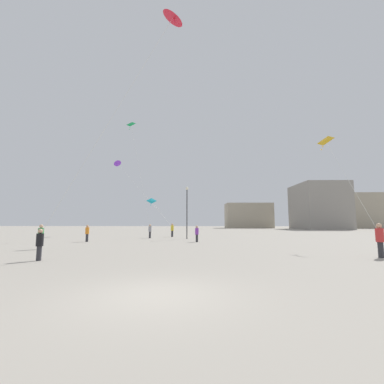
{
  "coord_description": "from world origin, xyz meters",
  "views": [
    {
      "loc": [
        1.36,
        -7.03,
        1.87
      ],
      "look_at": [
        0.0,
        17.27,
        4.74
      ],
      "focal_mm": 24.6,
      "sensor_mm": 36.0,
      "label": 1
    }
  ],
  "objects_px": {
    "kite_amber_delta": "(326,142)",
    "lamppost_east": "(187,205)",
    "kite_cyan_delta": "(152,201)",
    "building_left_hall": "(248,216)",
    "building_right_hall": "(348,211)",
    "person_in_purple": "(197,233)",
    "person_in_grey": "(150,231)",
    "person_in_yellow": "(172,229)",
    "kite_emerald_delta": "(131,128)",
    "building_centre_hall": "(318,207)",
    "person_in_green": "(41,236)",
    "kite_violet_diamond": "(118,164)",
    "person_in_orange": "(87,232)",
    "person_in_black": "(40,243)",
    "person_in_red": "(380,239)",
    "kite_crimson_diamond": "(173,19)"
  },
  "relations": [
    {
      "from": "person_in_yellow",
      "to": "kite_amber_delta",
      "type": "height_order",
      "value": "kite_amber_delta"
    },
    {
      "from": "building_centre_hall",
      "to": "person_in_purple",
      "type": "bearing_deg",
      "value": -122.25
    },
    {
      "from": "person_in_grey",
      "to": "building_right_hall",
      "type": "relative_size",
      "value": 0.06
    },
    {
      "from": "kite_emerald_delta",
      "to": "person_in_grey",
      "type": "bearing_deg",
      "value": -18.84
    },
    {
      "from": "building_left_hall",
      "to": "person_in_black",
      "type": "bearing_deg",
      "value": -105.4
    },
    {
      "from": "person_in_purple",
      "to": "building_right_hall",
      "type": "distance_m",
      "value": 89.82
    },
    {
      "from": "kite_amber_delta",
      "to": "lamppost_east",
      "type": "relative_size",
      "value": 1.23
    },
    {
      "from": "kite_cyan_delta",
      "to": "person_in_red",
      "type": "bearing_deg",
      "value": -52.0
    },
    {
      "from": "person_in_orange",
      "to": "person_in_purple",
      "type": "height_order",
      "value": "person_in_orange"
    },
    {
      "from": "kite_crimson_diamond",
      "to": "person_in_grey",
      "type": "bearing_deg",
      "value": 105.06
    },
    {
      "from": "kite_amber_delta",
      "to": "lamppost_east",
      "type": "xyz_separation_m",
      "value": [
        -12.1,
        9.97,
        -4.38
      ]
    },
    {
      "from": "person_in_yellow",
      "to": "lamppost_east",
      "type": "distance_m",
      "value": 5.87
    },
    {
      "from": "person_in_grey",
      "to": "building_centre_hall",
      "type": "height_order",
      "value": "building_centre_hall"
    },
    {
      "from": "person_in_yellow",
      "to": "kite_emerald_delta",
      "type": "height_order",
      "value": "kite_emerald_delta"
    },
    {
      "from": "building_left_hall",
      "to": "lamppost_east",
      "type": "relative_size",
      "value": 2.79
    },
    {
      "from": "person_in_orange",
      "to": "person_in_green",
      "type": "height_order",
      "value": "person_in_green"
    },
    {
      "from": "person_in_green",
      "to": "lamppost_east",
      "type": "bearing_deg",
      "value": 154.01
    },
    {
      "from": "person_in_black",
      "to": "building_left_hall",
      "type": "relative_size",
      "value": 0.09
    },
    {
      "from": "kite_violet_diamond",
      "to": "kite_cyan_delta",
      "type": "xyz_separation_m",
      "value": [
        6.85,
        -4.85,
        -6.72
      ]
    },
    {
      "from": "person_in_yellow",
      "to": "lamppost_east",
      "type": "relative_size",
      "value": 0.29
    },
    {
      "from": "person_in_purple",
      "to": "building_centre_hall",
      "type": "bearing_deg",
      "value": 117.33
    },
    {
      "from": "person_in_orange",
      "to": "person_in_yellow",
      "type": "xyz_separation_m",
      "value": [
        7.28,
        9.82,
        0.07
      ]
    },
    {
      "from": "person_in_grey",
      "to": "kite_violet_diamond",
      "type": "relative_size",
      "value": 0.16
    },
    {
      "from": "person_in_grey",
      "to": "kite_amber_delta",
      "type": "bearing_deg",
      "value": -81.06
    },
    {
      "from": "kite_crimson_diamond",
      "to": "kite_cyan_delta",
      "type": "bearing_deg",
      "value": 104.12
    },
    {
      "from": "person_in_purple",
      "to": "lamppost_east",
      "type": "xyz_separation_m",
      "value": [
        -1.37,
        4.99,
        3.15
      ]
    },
    {
      "from": "kite_cyan_delta",
      "to": "person_in_orange",
      "type": "bearing_deg",
      "value": -110.23
    },
    {
      "from": "kite_cyan_delta",
      "to": "person_in_green",
      "type": "bearing_deg",
      "value": -102.19
    },
    {
      "from": "person_in_black",
      "to": "building_centre_hall",
      "type": "xyz_separation_m",
      "value": [
        42.03,
        68.27,
        5.92
      ]
    },
    {
      "from": "person_in_red",
      "to": "kite_crimson_diamond",
      "type": "xyz_separation_m",
      "value": [
        -11.2,
        -2.0,
        11.93
      ]
    },
    {
      "from": "person_in_green",
      "to": "person_in_purple",
      "type": "relative_size",
      "value": 1.1
    },
    {
      "from": "kite_violet_diamond",
      "to": "kite_amber_delta",
      "type": "xyz_separation_m",
      "value": [
        24.44,
        -20.61,
        -3.26
      ]
    },
    {
      "from": "person_in_yellow",
      "to": "kite_crimson_diamond",
      "type": "height_order",
      "value": "kite_crimson_diamond"
    },
    {
      "from": "person_in_purple",
      "to": "person_in_grey",
      "type": "relative_size",
      "value": 0.94
    },
    {
      "from": "kite_amber_delta",
      "to": "building_centre_hall",
      "type": "height_order",
      "value": "building_centre_hall"
    },
    {
      "from": "kite_cyan_delta",
      "to": "lamppost_east",
      "type": "height_order",
      "value": "lamppost_east"
    },
    {
      "from": "building_left_hall",
      "to": "kite_crimson_diamond",
      "type": "bearing_deg",
      "value": -101.31
    },
    {
      "from": "person_in_red",
      "to": "kite_cyan_delta",
      "type": "xyz_separation_m",
      "value": [
        -17.26,
        22.09,
        3.94
      ]
    },
    {
      "from": "kite_cyan_delta",
      "to": "building_right_hall",
      "type": "height_order",
      "value": "building_right_hall"
    },
    {
      "from": "kite_cyan_delta",
      "to": "lamppost_east",
      "type": "xyz_separation_m",
      "value": [
        5.5,
        -5.8,
        -0.93
      ]
    },
    {
      "from": "person_in_grey",
      "to": "building_left_hall",
      "type": "relative_size",
      "value": 0.1
    },
    {
      "from": "person_in_grey",
      "to": "building_left_hall",
      "type": "xyz_separation_m",
      "value": [
        22.69,
        67.66,
        3.65
      ]
    },
    {
      "from": "kite_emerald_delta",
      "to": "building_left_hall",
      "type": "bearing_deg",
      "value": 68.91
    },
    {
      "from": "person_in_yellow",
      "to": "building_right_hall",
      "type": "distance_m",
      "value": 84.78
    },
    {
      "from": "person_in_orange",
      "to": "person_in_black",
      "type": "relative_size",
      "value": 1.08
    },
    {
      "from": "building_left_hall",
      "to": "building_right_hall",
      "type": "xyz_separation_m",
      "value": [
        36.0,
        -1.31,
        1.68
      ]
    },
    {
      "from": "person_in_red",
      "to": "kite_cyan_delta",
      "type": "relative_size",
      "value": 0.46
    },
    {
      "from": "person_in_purple",
      "to": "person_in_grey",
      "type": "bearing_deg",
      "value": -166.23
    },
    {
      "from": "person_in_purple",
      "to": "kite_emerald_delta",
      "type": "bearing_deg",
      "value": -159.11
    },
    {
      "from": "kite_amber_delta",
      "to": "person_in_black",
      "type": "bearing_deg",
      "value": -155.12
    }
  ]
}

